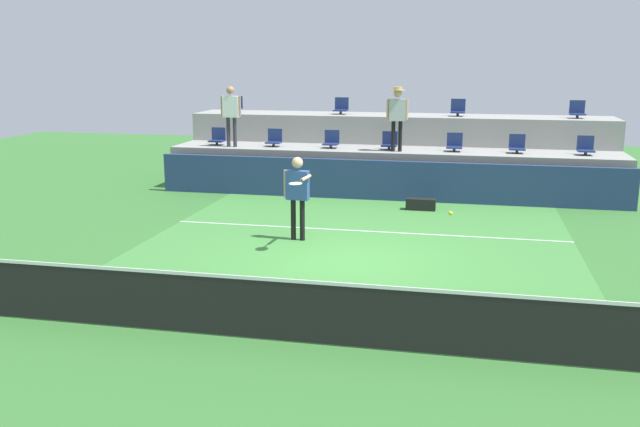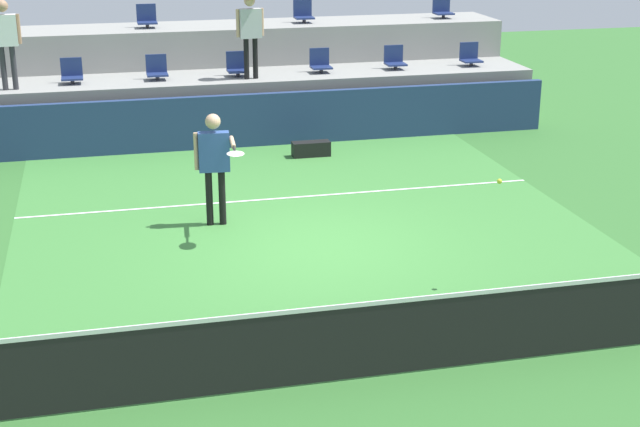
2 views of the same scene
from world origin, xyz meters
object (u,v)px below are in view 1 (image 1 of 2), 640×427
Objects in this scene: stadium_chair_upper_far_right at (577,111)px; tennis_ball at (451,213)px; stadium_chair_lower_left at (274,139)px; stadium_chair_upper_far_left at (235,106)px; spectator_with_hat at (397,112)px; stadium_chair_lower_mid_left at (331,141)px; equipment_bag at (421,204)px; tennis_player at (297,189)px; stadium_chair_lower_far_right at (586,147)px; stadium_chair_upper_right at (458,109)px; stadium_chair_lower_right at (517,145)px; stadium_chair_upper_left at (341,107)px; spectator_leaning_on_rail at (231,110)px; stadium_chair_lower_mid_right at (454,144)px; stadium_chair_lower_center at (390,142)px; stadium_chair_lower_far_left at (218,138)px.

tennis_ball is at bearing -106.73° from stadium_chair_upper_far_right.
stadium_chair_upper_far_left reaches higher than stadium_chair_lower_left.
stadium_chair_lower_mid_left is at bearing 168.91° from spectator_with_hat.
stadium_chair_lower_left is at bearing 120.69° from tennis_ball.
tennis_player is at bearing -123.30° from equipment_bag.
stadium_chair_upper_right reaches higher than stadium_chair_lower_far_right.
stadium_chair_lower_right is at bearing -134.59° from stadium_chair_upper_far_right.
stadium_chair_lower_far_right is 0.29× the size of tennis_player.
stadium_chair_upper_left is 0.29× the size of tennis_player.
spectator_leaning_on_rail is at bearing -167.69° from stadium_chair_upper_far_right.
spectator_leaning_on_rail is at bearing 121.57° from tennis_player.
stadium_chair_lower_center is at bearing 180.00° from stadium_chair_lower_mid_right.
stadium_chair_lower_left is 1.00× the size of stadium_chair_upper_far_left.
stadium_chair_upper_far_right is 0.29× the size of spectator_leaning_on_rail.
stadium_chair_lower_center is 1.00× the size of stadium_chair_upper_far_right.
stadium_chair_upper_right reaches higher than stadium_chair_lower_left.
stadium_chair_lower_far_right is 1.00× the size of stadium_chair_upper_left.
stadium_chair_lower_mid_left is at bearing 180.00° from stadium_chair_lower_mid_right.
stadium_chair_lower_far_right is 1.99m from stadium_chair_upper_far_right.
stadium_chair_upper_right is (-1.69, 1.80, 0.85)m from stadium_chair_lower_right.
stadium_chair_lower_right is at bearing -18.67° from stadium_chair_upper_left.
stadium_chair_lower_mid_right is at bearing 62.19° from tennis_player.
tennis_player is (-4.84, -5.91, -0.34)m from stadium_chair_lower_right.
spectator_with_hat is (-5.10, -2.18, 0.05)m from stadium_chair_upper_far_right.
tennis_ball is (3.74, -9.24, 0.03)m from stadium_chair_lower_mid_left.
tennis_player reaches higher than equipment_bag.
stadium_chair_lower_far_left is at bearing 180.00° from stadium_chair_lower_mid_right.
spectator_leaning_on_rail is 0.99× the size of spectator_with_hat.
stadium_chair_lower_center is 1.00× the size of stadium_chair_upper_far_left.
stadium_chair_lower_mid_right is 1.99m from stadium_chair_upper_right.
tennis_player is at bearing -112.16° from stadium_chair_upper_right.
stadium_chair_lower_far_right is 9.83m from tennis_ball.
stadium_chair_lower_mid_right is at bearing 0.00° from stadium_chair_lower_far_left.
stadium_chair_lower_far_right is (3.52, 0.00, 0.00)m from stadium_chair_lower_mid_right.
spectator_leaning_on_rail is at bearing 180.00° from spectator_with_hat.
stadium_chair_upper_far_right reaches higher than tennis_player.
stadium_chair_upper_far_left is (-1.83, 1.80, 0.85)m from stadium_chair_lower_left.
stadium_chair_upper_right is (7.13, 1.80, 0.85)m from stadium_chair_lower_far_left.
tennis_player is 2.38× the size of equipment_bag.
stadium_chair_lower_mid_right is at bearing 91.06° from tennis_ball.
stadium_chair_lower_left is 1.00× the size of stadium_chair_lower_far_right.
stadium_chair_upper_left reaches higher than stadium_chair_lower_far_right.
spectator_leaning_on_rail is (-10.04, -0.38, 0.87)m from stadium_chair_lower_far_right.
stadium_chair_lower_mid_right is 1.00× the size of stadium_chair_upper_far_right.
spectator_with_hat is (0.24, -0.38, 0.90)m from stadium_chair_lower_center.
spectator_with_hat is at bearing -0.00° from spectator_leaning_on_rail.
tennis_player reaches higher than stadium_chair_lower_far_right.
stadium_chair_upper_far_right is 5.55m from spectator_with_hat.
stadium_chair_upper_far_left is at bearing 153.27° from stadium_chair_lower_mid_left.
stadium_chair_upper_far_right is at bearing 0.00° from stadium_chair_upper_right.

